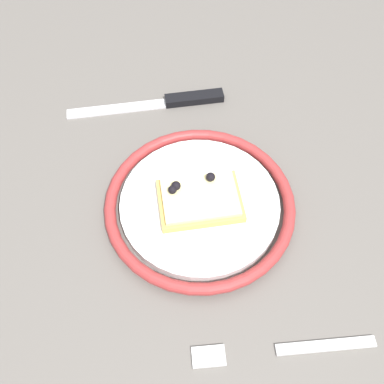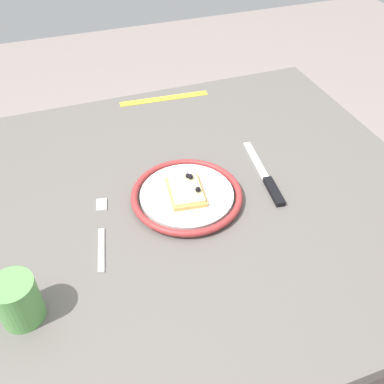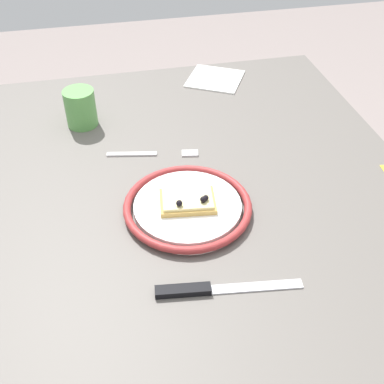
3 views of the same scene
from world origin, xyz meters
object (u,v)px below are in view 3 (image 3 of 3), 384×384
object	(u,v)px
dining_table	(191,229)
plate	(188,207)
pizza_slice_near	(188,200)
knife	(203,289)
napkin	(215,79)
fork	(154,154)
cup	(81,108)

from	to	relation	value
dining_table	plate	size ratio (longest dim) A/B	4.71
pizza_slice_near	knife	xyz separation A→B (m)	(0.19, -0.02, -0.02)
dining_table	napkin	world-z (taller)	napkin
dining_table	knife	size ratio (longest dim) A/B	4.80
pizza_slice_near	napkin	size ratio (longest dim) A/B	0.80
plate	pizza_slice_near	xyz separation A→B (m)	(-0.00, 0.00, 0.01)
fork	napkin	bearing A→B (deg)	144.94
dining_table	plate	xyz separation A→B (m)	(0.03, -0.01, 0.09)
fork	napkin	world-z (taller)	same
plate	pizza_slice_near	distance (m)	0.01
knife	plate	bearing A→B (deg)	175.58
plate	fork	xyz separation A→B (m)	(-0.20, -0.04, -0.01)
plate	dining_table	bearing A→B (deg)	156.90
cup	dining_table	bearing A→B (deg)	30.47
fork	napkin	xyz separation A→B (m)	(-0.31, 0.22, 0.00)
pizza_slice_near	cup	distance (m)	0.40
dining_table	knife	bearing A→B (deg)	-6.87
plate	cup	distance (m)	0.40
pizza_slice_near	fork	distance (m)	0.20
dining_table	knife	xyz separation A→B (m)	(0.22, -0.03, 0.08)
cup	pizza_slice_near	bearing A→B (deg)	27.21
knife	dining_table	bearing A→B (deg)	173.13
pizza_slice_near	knife	world-z (taller)	pizza_slice_near
knife	fork	distance (m)	0.39
dining_table	plate	distance (m)	0.09
dining_table	pizza_slice_near	distance (m)	0.11
plate	napkin	distance (m)	0.54
knife	napkin	xyz separation A→B (m)	(-0.70, 0.20, -0.00)
fork	cup	bearing A→B (deg)	-137.42
plate	knife	world-z (taller)	plate
knife	pizza_slice_near	bearing A→B (deg)	175.40
pizza_slice_near	fork	world-z (taller)	pizza_slice_near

